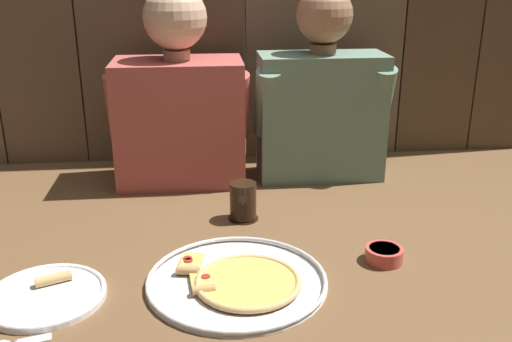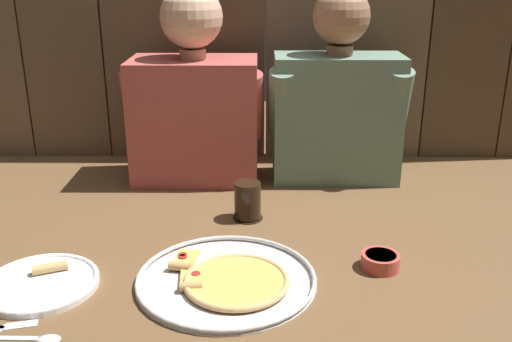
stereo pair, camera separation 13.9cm
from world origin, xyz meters
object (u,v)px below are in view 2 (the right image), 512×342
object	(u,v)px
dinner_plate	(41,283)
pizza_tray	(228,279)
diner_left	(194,95)
diner_right	(338,95)
drinking_glass	(248,201)
dipping_bowl	(380,260)

from	to	relation	value
dinner_plate	pizza_tray	bearing A→B (deg)	2.55
diner_left	diner_right	size ratio (longest dim) A/B	1.01
drinking_glass	dipping_bowl	world-z (taller)	drinking_glass
pizza_tray	diner_right	world-z (taller)	diner_right
dipping_bowl	diner_left	size ratio (longest dim) A/B	0.15
pizza_tray	drinking_glass	size ratio (longest dim) A/B	3.79
drinking_glass	diner_left	distance (m)	0.42
drinking_glass	diner_left	size ratio (longest dim) A/B	0.17
pizza_tray	diner_right	xyz separation A→B (m)	(0.31, 0.65, 0.26)
drinking_glass	pizza_tray	bearing A→B (deg)	-96.00
drinking_glass	diner_right	bearing A→B (deg)	49.41
pizza_tray	drinking_glass	world-z (taller)	drinking_glass
dipping_bowl	diner_left	distance (m)	0.80
dipping_bowl	diner_left	bearing A→B (deg)	129.35
diner_left	diner_right	bearing A→B (deg)	-0.10
pizza_tray	dipping_bowl	world-z (taller)	dipping_bowl
dipping_bowl	pizza_tray	bearing A→B (deg)	-168.83
dinner_plate	dipping_bowl	xyz separation A→B (m)	(0.75, 0.09, 0.01)
pizza_tray	diner_left	bearing A→B (deg)	101.75
diner_left	pizza_tray	bearing A→B (deg)	-78.25
drinking_glass	diner_left	xyz separation A→B (m)	(-0.17, 0.32, 0.22)
dinner_plate	drinking_glass	xyz separation A→B (m)	(0.44, 0.35, 0.04)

